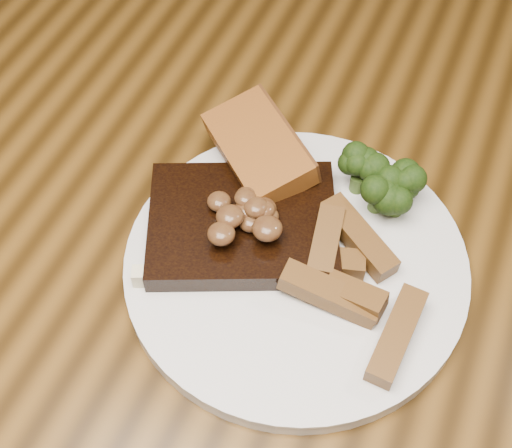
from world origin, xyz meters
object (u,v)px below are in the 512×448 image
(garlic_bread, at_px, (258,163))
(chair_far, at_px, (391,66))
(steak, at_px, (243,225))
(potato_wedges, at_px, (358,288))
(plate, at_px, (296,265))
(dining_table, at_px, (241,310))

(garlic_bread, bearing_deg, chair_far, 128.47)
(chair_far, relative_size, steak, 5.52)
(steak, height_order, potato_wedges, same)
(garlic_bread, relative_size, potato_wedges, 1.04)
(potato_wedges, bearing_deg, chair_far, 99.76)
(chair_far, bearing_deg, plate, 83.36)
(dining_table, relative_size, potato_wedges, 15.14)
(dining_table, bearing_deg, steak, 102.83)
(chair_far, xyz_separation_m, potato_wedges, (0.10, -0.60, 0.29))
(chair_far, xyz_separation_m, steak, (-0.01, -0.58, 0.29))
(dining_table, bearing_deg, chair_far, 89.72)
(garlic_bread, bearing_deg, potato_wedges, 4.92)
(steak, bearing_deg, plate, -33.92)
(chair_far, height_order, potato_wedges, chair_far)
(chair_far, distance_m, steak, 0.65)
(chair_far, bearing_deg, dining_table, 78.60)
(chair_far, xyz_separation_m, garlic_bread, (-0.02, -0.51, 0.29))
(garlic_bread, distance_m, potato_wedges, 0.15)
(chair_far, relative_size, plate, 3.03)
(chair_far, bearing_deg, steak, 78.18)
(dining_table, bearing_deg, garlic_bread, 102.23)
(dining_table, distance_m, garlic_bread, 0.15)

